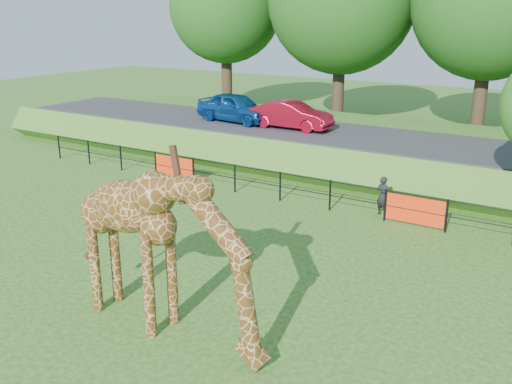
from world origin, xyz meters
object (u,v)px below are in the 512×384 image
(car_red, at_px, (292,115))
(visitor, at_px, (383,196))
(car_blue, at_px, (236,107))
(giraffe, at_px, (164,252))

(car_red, distance_m, visitor, 8.48)
(car_blue, bearing_deg, car_red, -84.67)
(giraffe, relative_size, car_blue, 1.25)
(giraffe, relative_size, visitor, 3.82)
(giraffe, xyz_separation_m, visitor, (1.39, 9.61, -1.18))
(giraffe, xyz_separation_m, car_blue, (-8.23, 15.03, 0.26))
(car_red, relative_size, visitor, 2.81)
(giraffe, bearing_deg, car_red, 113.15)
(giraffe, xyz_separation_m, car_red, (-5.06, 14.95, 0.19))
(visitor, bearing_deg, car_red, -22.82)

